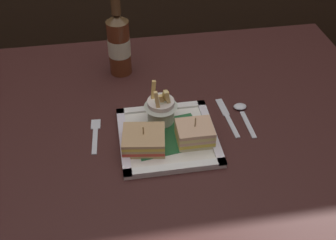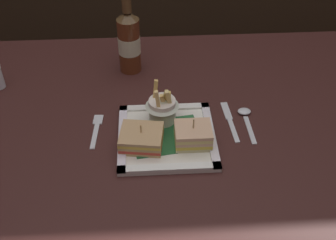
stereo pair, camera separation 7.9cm
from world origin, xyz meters
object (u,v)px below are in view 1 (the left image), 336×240
Objects in this scene: fries_cup at (161,107)px; spoon at (242,111)px; square_plate at (168,137)px; dining_table at (168,153)px; knife at (227,116)px; beer_bottle at (119,42)px; fork at (95,134)px; sandwich_half_right at (195,133)px; sandwich_half_left at (144,140)px.

spoon is (0.22, 0.01, -0.05)m from fries_cup.
square_plate is 1.76× the size of spoon.
dining_table is 0.16m from fries_cup.
knife is at bearing 20.17° from square_plate.
dining_table is 5.09× the size of square_plate.
square_plate is 0.34m from beer_bottle.
beer_bottle is (-0.10, 0.26, 0.20)m from dining_table.
square_plate is 2.12× the size of fries_cup.
beer_bottle reaches higher than fork.
dining_table is 0.35m from beer_bottle.
beer_bottle is at bearing 108.11° from fries_cup.
fries_cup is at bearing -71.89° from beer_bottle.
fries_cup reaches higher than knife.
sandwich_half_right is at bearing -16.79° from fork.
square_plate reaches higher than fork.
sandwich_half_left is 0.82× the size of spoon.
knife is 0.04m from spoon.
fries_cup is 0.22m from spoon.
beer_bottle is (-0.03, 0.34, 0.07)m from sandwich_half_left.
beer_bottle is 2.11× the size of fork.
beer_bottle is at bearing 110.72° from dining_table.
fries_cup is 0.27m from beer_bottle.
spoon is (0.20, 0.02, 0.10)m from dining_table.
knife is at bearing 4.48° from dining_table.
dining_table is at bearing -69.28° from beer_bottle.
dining_table is 7.57× the size of knife.
fries_cup is at bearing 97.30° from square_plate.
square_plate is (-0.01, -0.05, 0.10)m from dining_table.
square_plate reaches higher than spoon.
sandwich_half_left is 0.12m from sandwich_half_right.
fries_cup is 0.18m from fork.
sandwich_half_right is at bearing -140.48° from knife.
spoon is at bearing 9.29° from knife.
fork is (-0.24, 0.07, -0.03)m from sandwich_half_right.
spoon is (0.04, 0.01, 0.00)m from knife.
dining_table is 9.47× the size of fork.
sandwich_half_right reaches higher than dining_table.
spoon is (0.21, 0.07, -0.00)m from square_plate.
beer_bottle reaches higher than square_plate.
dining_table is 10.90× the size of sandwich_half_left.
square_plate is 0.08m from fries_cup.
beer_bottle is 1.69× the size of knife.
dining_table is 13.83× the size of sandwich_half_right.
square_plate is 0.88× the size of beer_bottle.
sandwich_half_left is 1.27× the size of sandwich_half_right.
beer_bottle is (-0.15, 0.34, 0.07)m from sandwich_half_right.
fork is 0.39m from spoon.
dining_table is 0.12m from square_plate.
fries_cup reaches higher than fork.
sandwich_half_right is (0.12, 0.00, 0.00)m from sandwich_half_left.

